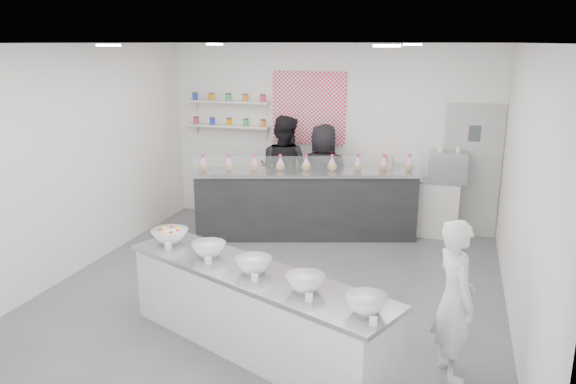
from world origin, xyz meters
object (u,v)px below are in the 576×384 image
object	(u,v)px
woman_prep	(455,300)
staff_right	(323,177)
espresso_machine	(448,167)
back_bar	(306,204)
staff_left	(284,171)
prep_counter	(254,311)
espresso_ledge	(419,207)

from	to	relation	value
woman_prep	staff_right	world-z (taller)	staff_right
espresso_machine	woman_prep	size ratio (longest dim) A/B	0.39
back_bar	staff_left	size ratio (longest dim) A/B	1.86
espresso_machine	staff_right	size ratio (longest dim) A/B	0.33
prep_counter	woman_prep	size ratio (longest dim) A/B	2.02
back_bar	woman_prep	size ratio (longest dim) A/B	2.28
back_bar	staff_left	world-z (taller)	staff_left
prep_counter	staff_right	world-z (taller)	staff_right
back_bar	prep_counter	bearing A→B (deg)	-100.36
prep_counter	woman_prep	world-z (taller)	woman_prep
prep_counter	espresso_ledge	distance (m)	4.29
prep_counter	woman_prep	xyz separation A→B (m)	(1.89, 0.10, 0.34)
espresso_machine	staff_left	size ratio (longest dim) A/B	0.31
staff_right	prep_counter	bearing A→B (deg)	88.70
prep_counter	staff_left	size ratio (longest dim) A/B	1.65
back_bar	staff_right	bearing A→B (deg)	53.38
prep_counter	espresso_machine	bearing A→B (deg)	90.95
prep_counter	espresso_ledge	world-z (taller)	espresso_ledge
prep_counter	back_bar	xyz separation A→B (m)	(-0.40, 3.44, 0.12)
prep_counter	back_bar	size ratio (longest dim) A/B	0.89
back_bar	staff_right	xyz separation A→B (m)	(0.17, 0.46, 0.34)
espresso_ledge	staff_left	size ratio (longest dim) A/B	0.66
back_bar	woman_prep	world-z (taller)	woman_prep
espresso_ledge	espresso_machine	size ratio (longest dim) A/B	2.09
back_bar	espresso_machine	world-z (taller)	espresso_machine
staff_right	woman_prep	bearing A→B (deg)	114.50
espresso_ledge	woman_prep	bearing A→B (deg)	-81.65
woman_prep	staff_right	bearing A→B (deg)	5.46
espresso_machine	prep_counter	bearing A→B (deg)	-112.65
prep_counter	espresso_ledge	bearing A→B (deg)	95.83
woman_prep	back_bar	bearing A→B (deg)	10.72
espresso_ledge	woman_prep	size ratio (longest dim) A/B	0.81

